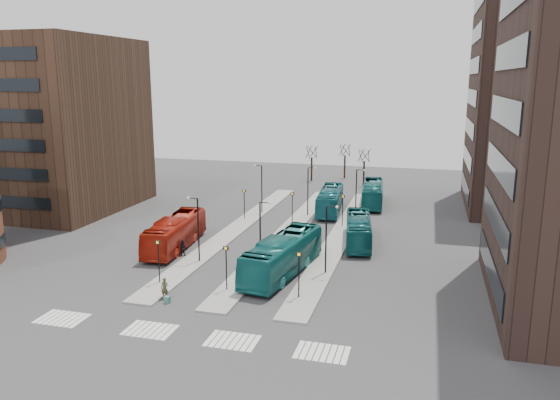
% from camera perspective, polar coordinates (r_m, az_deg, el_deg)
% --- Properties ---
extents(ground, '(160.00, 160.00, 0.00)m').
position_cam_1_polar(ground, '(35.94, -15.12, -15.85)').
color(ground, '#323235').
rests_on(ground, ground).
extents(island_left, '(2.50, 45.00, 0.15)m').
position_cam_1_polar(island_left, '(62.93, -4.56, -2.96)').
color(island_left, gray).
rests_on(island_left, ground).
extents(island_mid, '(2.50, 45.00, 0.15)m').
position_cam_1_polar(island_mid, '(61.22, 0.74, -3.36)').
color(island_mid, gray).
rests_on(island_mid, ground).
extents(island_right, '(2.50, 45.00, 0.15)m').
position_cam_1_polar(island_right, '(60.06, 6.30, -3.75)').
color(island_right, gray).
rests_on(island_right, ground).
extents(suitcase, '(0.51, 0.45, 0.54)m').
position_cam_1_polar(suitcase, '(43.39, -11.71, -10.18)').
color(suitcase, navy).
rests_on(suitcase, ground).
extents(red_bus, '(3.67, 11.82, 3.24)m').
position_cam_1_polar(red_bus, '(56.38, -10.89, -3.36)').
color(red_bus, '#A31B0C').
rests_on(red_bus, ground).
extents(teal_bus_a, '(4.67, 12.75, 3.47)m').
position_cam_1_polar(teal_bus_a, '(48.04, 0.29, -5.78)').
color(teal_bus_a, '#136262').
rests_on(teal_bus_a, ground).
extents(teal_bus_b, '(3.56, 11.38, 3.12)m').
position_cam_1_polar(teal_bus_b, '(70.62, 5.25, -0.02)').
color(teal_bus_b, '#15626D').
rests_on(teal_bus_b, ground).
extents(teal_bus_c, '(3.89, 10.72, 2.92)m').
position_cam_1_polar(teal_bus_c, '(57.48, 8.19, -3.11)').
color(teal_bus_c, '#12575B').
rests_on(teal_bus_c, ground).
extents(teal_bus_d, '(3.55, 11.40, 3.13)m').
position_cam_1_polar(teal_bus_d, '(75.51, 9.65, 0.68)').
color(teal_bus_d, '#146164').
rests_on(teal_bus_d, ground).
extents(traveller, '(0.64, 0.44, 1.70)m').
position_cam_1_polar(traveller, '(44.06, -11.95, -9.02)').
color(traveller, '#434228').
rests_on(traveller, ground).
extents(commuter_a, '(0.79, 0.64, 1.53)m').
position_cam_1_polar(commuter_a, '(54.17, -10.13, -4.93)').
color(commuter_a, black).
rests_on(commuter_a, ground).
extents(commuter_b, '(0.64, 1.12, 1.80)m').
position_cam_1_polar(commuter_b, '(49.07, -2.08, -6.42)').
color(commuter_b, black).
rests_on(commuter_b, ground).
extents(commuter_c, '(0.89, 1.20, 1.65)m').
position_cam_1_polar(commuter_c, '(48.99, -1.85, -6.54)').
color(commuter_c, black).
rests_on(commuter_c, ground).
extents(crosswalk_stripes, '(22.35, 2.40, 0.01)m').
position_cam_1_polar(crosswalk_stripes, '(38.32, -9.71, -13.70)').
color(crosswalk_stripes, silver).
rests_on(crosswalk_stripes, ground).
extents(office_block, '(25.00, 20.12, 22.00)m').
position_cam_1_polar(office_block, '(79.53, -24.64, 7.19)').
color(office_block, '#402B1E').
rests_on(office_block, ground).
extents(tower_far, '(20.12, 20.00, 30.00)m').
position_cam_1_polar(tower_far, '(78.55, 26.86, 9.87)').
color(tower_far, '#32221C').
rests_on(tower_far, ground).
extents(sign_poles, '(12.45, 22.12, 3.65)m').
position_cam_1_polar(sign_poles, '(54.20, -1.52, -2.91)').
color(sign_poles, black).
rests_on(sign_poles, ground).
extents(lamp_posts, '(14.04, 20.24, 6.12)m').
position_cam_1_polar(lamp_posts, '(58.31, 0.86, -0.61)').
color(lamp_posts, black).
rests_on(lamp_posts, ground).
extents(bare_trees, '(10.97, 8.14, 5.90)m').
position_cam_1_polar(bare_trees, '(91.87, 6.27, 3.61)').
color(bare_trees, black).
rests_on(bare_trees, ground).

